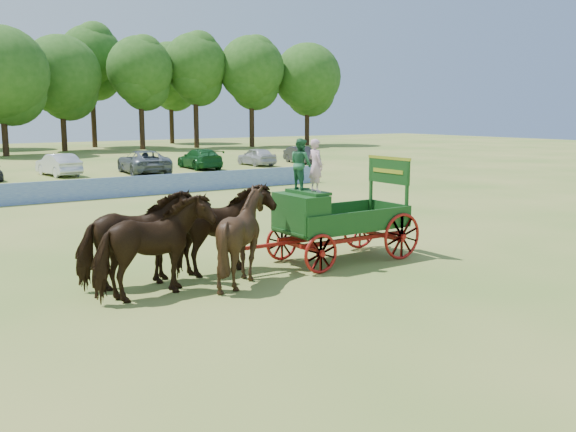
% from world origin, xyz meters
% --- Properties ---
extents(ground, '(160.00, 160.00, 0.00)m').
position_xyz_m(ground, '(0.00, 0.00, 0.00)').
color(ground, '#A09148').
rests_on(ground, ground).
extents(horse_lead_left, '(3.03, 1.74, 2.42)m').
position_xyz_m(horse_lead_left, '(-6.11, 0.15, 1.21)').
color(horse_lead_left, black).
rests_on(horse_lead_left, ground).
extents(horse_lead_right, '(2.87, 1.33, 2.42)m').
position_xyz_m(horse_lead_right, '(-6.11, 1.25, 1.21)').
color(horse_lead_right, black).
rests_on(horse_lead_right, ground).
extents(horse_wheel_left, '(2.31, 2.08, 2.42)m').
position_xyz_m(horse_wheel_left, '(-3.71, 0.15, 1.21)').
color(horse_wheel_left, black).
rests_on(horse_wheel_left, ground).
extents(horse_wheel_right, '(3.01, 1.66, 2.42)m').
position_xyz_m(horse_wheel_right, '(-3.71, 1.25, 1.21)').
color(horse_wheel_right, black).
rests_on(horse_wheel_right, ground).
extents(farm_dray, '(6.00, 2.00, 3.61)m').
position_xyz_m(farm_dray, '(-0.73, 0.72, 1.57)').
color(farm_dray, '#A61010').
rests_on(farm_dray, ground).
extents(sponsor_banner, '(26.00, 0.08, 1.05)m').
position_xyz_m(sponsor_banner, '(-1.00, 18.00, 0.53)').
color(sponsor_banner, '#1F3EA9').
rests_on(sponsor_banner, ground).
extents(parked_cars, '(47.96, 7.14, 1.64)m').
position_xyz_m(parked_cars, '(-3.24, 30.18, 0.77)').
color(parked_cars, silver).
rests_on(parked_cars, ground).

